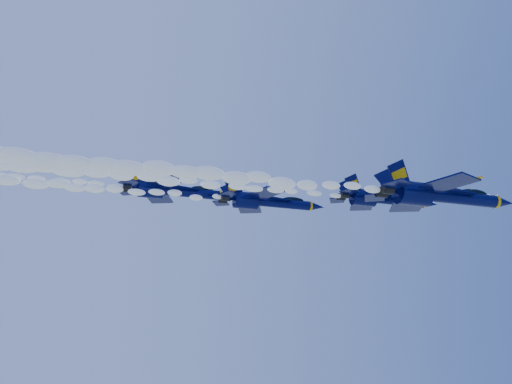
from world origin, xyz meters
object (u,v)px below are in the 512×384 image
object	(u,v)px
jet_second	(383,199)
jet_lead	(440,195)
jet_third	(267,202)
jet_fourth	(173,191)

from	to	relation	value
jet_second	jet_lead	bearing A→B (deg)	-79.57
jet_third	jet_fourth	xyz separation A→B (m)	(-13.71, 4.94, 2.01)
jet_fourth	jet_lead	bearing A→B (deg)	-42.75
jet_lead	jet_second	world-z (taller)	jet_second
jet_third	jet_fourth	size ratio (longest dim) A/B	0.96
jet_second	jet_third	distance (m)	17.80
jet_lead	jet_third	bearing A→B (deg)	124.99
jet_lead	jet_second	xyz separation A→B (m)	(-1.91, 10.36, 2.57)
jet_lead	jet_third	xyz separation A→B (m)	(-15.33, 21.90, 4.39)
jet_third	jet_second	bearing A→B (deg)	-40.69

